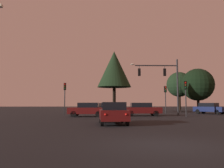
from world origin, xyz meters
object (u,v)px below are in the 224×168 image
at_px(car_far_lane, 210,108).
at_px(car_parked_lot, 97,107).
at_px(traffic_light_corner_left, 186,91).
at_px(car_crossing_right, 87,109).
at_px(car_crossing_left, 142,109).
at_px(traffic_light_corner_right, 165,94).
at_px(traffic_light_median, 65,92).
at_px(tree_behind_sign, 114,69).
at_px(car_nearside_lane, 113,113).
at_px(tree_center_horizon, 179,85).
at_px(tree_left_far, 198,85).
at_px(traffic_signal_mast_arm, 164,78).

distance_m(car_far_lane, car_parked_lot, 17.21).
bearing_deg(traffic_light_corner_left, car_crossing_right, 177.30).
height_order(car_crossing_left, car_far_lane, same).
distance_m(traffic_light_corner_right, traffic_light_median, 14.08).
distance_m(car_far_lane, tree_behind_sign, 14.49).
bearing_deg(traffic_light_corner_right, car_crossing_right, -145.24).
xyz_separation_m(traffic_light_median, car_nearside_lane, (5.56, -13.98, -2.10)).
bearing_deg(traffic_light_median, car_crossing_left, -19.22).
distance_m(tree_behind_sign, tree_center_horizon, 21.07).
bearing_deg(car_far_lane, traffic_light_corner_left, -130.22).
bearing_deg(car_crossing_right, tree_left_far, 41.19).
bearing_deg(tree_left_far, car_far_lane, -105.00).
xyz_separation_m(traffic_signal_mast_arm, tree_behind_sign, (-5.71, 6.62, 1.99)).
relative_size(car_nearside_lane, tree_center_horizon, 0.52).
bearing_deg(car_parked_lot, car_nearside_lane, -86.14).
xyz_separation_m(traffic_light_median, tree_left_far, (22.48, 12.19, 2.01)).
xyz_separation_m(car_crossing_right, tree_center_horizon, (18.13, 23.84, 4.72)).
relative_size(tree_behind_sign, tree_center_horizon, 1.13).
bearing_deg(tree_center_horizon, car_crossing_right, -127.24).
bearing_deg(car_crossing_left, car_parked_lot, 113.97).
distance_m(car_crossing_left, tree_left_far, 20.67).
bearing_deg(car_crossing_left, tree_left_far, 49.77).
bearing_deg(tree_behind_sign, tree_center_horizon, 45.49).
bearing_deg(tree_left_far, car_parked_lot, -169.67).
bearing_deg(tree_center_horizon, car_crossing_left, -118.01).
xyz_separation_m(car_nearside_lane, tree_behind_sign, (1.03, 18.14, 5.72)).
distance_m(tree_left_far, tree_center_horizon, 7.09).
bearing_deg(car_parked_lot, car_crossing_left, -66.03).
bearing_deg(traffic_light_corner_right, tree_left_far, 47.66).
xyz_separation_m(traffic_light_corner_left, car_nearside_lane, (-8.35, -8.80, -1.96)).
height_order(car_crossing_left, car_parked_lot, same).
xyz_separation_m(traffic_signal_mast_arm, traffic_light_median, (-12.29, 2.46, -1.63)).
distance_m(car_far_lane, tree_left_far, 11.71).
relative_size(traffic_light_corner_left, car_parked_lot, 0.90).
xyz_separation_m(traffic_signal_mast_arm, tree_center_horizon, (9.04, 21.63, 0.98)).
bearing_deg(car_parked_lot, traffic_signal_mast_arm, -53.76).
bearing_deg(car_crossing_right, traffic_light_median, 124.47).
bearing_deg(tree_left_far, traffic_signal_mast_arm, -124.81).
xyz_separation_m(traffic_light_corner_left, car_far_lane, (5.74, 6.78, -1.96)).
bearing_deg(tree_behind_sign, car_crossing_left, -69.26).
bearing_deg(car_crossing_right, car_crossing_left, 12.76).
bearing_deg(car_nearside_lane, car_far_lane, 47.88).
height_order(traffic_light_corner_left, car_nearside_lane, traffic_light_corner_left).
bearing_deg(tree_center_horizon, car_far_lane, -95.50).
relative_size(traffic_light_median, car_crossing_left, 0.93).
xyz_separation_m(traffic_light_median, tree_behind_sign, (6.58, 4.16, 3.62)).
height_order(car_crossing_left, tree_left_far, tree_left_far).
distance_m(traffic_light_median, car_crossing_right, 6.05).
relative_size(traffic_light_corner_left, tree_behind_sign, 0.42).
bearing_deg(traffic_light_corner_left, traffic_signal_mast_arm, 120.72).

